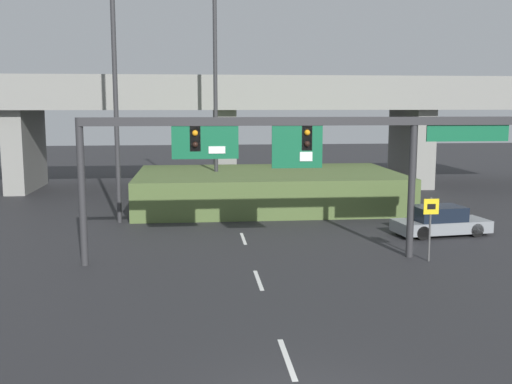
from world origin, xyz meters
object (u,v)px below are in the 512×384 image
(speed_limit_sign, at_px, (430,220))
(parked_sedan_near_right, at_px, (440,222))
(signal_gantry, at_px, (286,144))
(highway_light_pole_near, at_px, (215,48))
(highway_light_pole_far, at_px, (114,65))

(speed_limit_sign, relative_size, parked_sedan_near_right, 0.55)
(parked_sedan_near_right, bearing_deg, signal_gantry, -161.40)
(highway_light_pole_near, bearing_deg, speed_limit_sign, -60.71)
(highway_light_pole_far, bearing_deg, signal_gantry, -48.33)
(speed_limit_sign, xyz_separation_m, highway_light_pole_far, (-12.92, 9.04, 6.34))
(speed_limit_sign, distance_m, highway_light_pole_near, 17.61)
(speed_limit_sign, relative_size, highway_light_pole_far, 0.17)
(highway_light_pole_far, bearing_deg, parked_sedan_near_right, -16.39)
(speed_limit_sign, bearing_deg, highway_light_pole_near, 119.29)
(signal_gantry, distance_m, speed_limit_sign, 6.30)
(highway_light_pole_far, xyz_separation_m, parked_sedan_near_right, (15.26, -4.49, -7.34))
(highway_light_pole_near, bearing_deg, parked_sedan_near_right, -42.55)
(signal_gantry, height_order, highway_light_pole_far, highway_light_pole_far)
(highway_light_pole_near, height_order, highway_light_pole_far, highway_light_pole_near)
(speed_limit_sign, bearing_deg, signal_gantry, 172.34)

